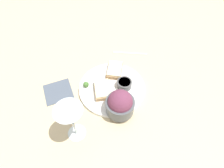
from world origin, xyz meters
TOP-DOWN VIEW (x-y plane):
  - ground_plane at (0.00, 0.00)m, footprint 4.00×4.00m
  - dinner_plate at (0.00, 0.00)m, footprint 0.29×0.29m
  - salad_bowl at (-0.11, -0.02)m, footprint 0.11×0.11m
  - sauce_ramekin at (0.00, -0.05)m, footprint 0.06×0.06m
  - cheese_toast_near at (0.09, -0.02)m, footprint 0.11×0.08m
  - cheese_toast_far at (-0.02, 0.04)m, footprint 0.10×0.07m
  - wine_glass at (-0.19, 0.14)m, footprint 0.09×0.09m
  - garnish at (0.01, 0.11)m, footprint 0.02×0.02m
  - napkin at (-0.00, 0.23)m, footprint 0.14×0.14m
  - fork at (0.22, -0.11)m, footprint 0.04×0.17m

SIDE VIEW (x-z plane):
  - ground_plane at x=0.00m, z-range 0.00..0.00m
  - napkin at x=0.00m, z-range 0.00..0.01m
  - fork at x=0.22m, z-range 0.00..0.01m
  - dinner_plate at x=0.00m, z-range 0.00..0.01m
  - garnish at x=0.01m, z-range 0.01..0.04m
  - cheese_toast_near at x=0.09m, z-range 0.01..0.04m
  - cheese_toast_far at x=-0.02m, z-range 0.01..0.04m
  - sauce_ramekin at x=0.00m, z-range 0.02..0.05m
  - salad_bowl at x=-0.11m, z-range 0.01..0.11m
  - wine_glass at x=-0.19m, z-range 0.04..0.21m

